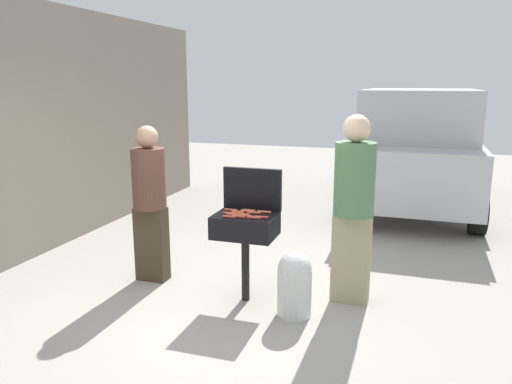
% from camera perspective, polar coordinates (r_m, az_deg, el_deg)
% --- Properties ---
extents(ground_plane, '(24.00, 24.00, 0.00)m').
position_cam_1_polar(ground_plane, '(5.08, -4.86, -12.40)').
color(ground_plane, '#9E998E').
extents(house_wall_side, '(0.24, 8.00, 3.12)m').
position_cam_1_polar(house_wall_side, '(6.95, -23.18, 6.77)').
color(house_wall_side, gray).
rests_on(house_wall_side, ground).
extents(bbq_grill, '(0.60, 0.44, 0.88)m').
position_cam_1_polar(bbq_grill, '(4.83, -1.24, -4.23)').
color(bbq_grill, black).
rests_on(bbq_grill, ground).
extents(grill_lid_open, '(0.60, 0.05, 0.42)m').
position_cam_1_polar(grill_lid_open, '(4.95, -0.43, 0.36)').
color(grill_lid_open, black).
rests_on(grill_lid_open, bbq_grill).
extents(hot_dog_0, '(0.13, 0.04, 0.03)m').
position_cam_1_polar(hot_dog_0, '(4.66, 0.63, -2.91)').
color(hot_dog_0, '#AD4228').
rests_on(hot_dog_0, bbq_grill).
extents(hot_dog_1, '(0.13, 0.03, 0.03)m').
position_cam_1_polar(hot_dog_1, '(4.89, -0.78, -2.14)').
color(hot_dog_1, '#AD4228').
rests_on(hot_dog_1, bbq_grill).
extents(hot_dog_2, '(0.13, 0.03, 0.03)m').
position_cam_1_polar(hot_dog_2, '(4.80, -3.05, -2.47)').
color(hot_dog_2, '#B74C33').
rests_on(hot_dog_2, bbq_grill).
extents(hot_dog_3, '(0.13, 0.03, 0.03)m').
position_cam_1_polar(hot_dog_3, '(4.84, -2.10, -2.31)').
color(hot_dog_3, '#C6593D').
rests_on(hot_dog_3, bbq_grill).
extents(hot_dog_4, '(0.13, 0.04, 0.03)m').
position_cam_1_polar(hot_dog_4, '(4.81, -0.24, -2.40)').
color(hot_dog_4, '#C6593D').
rests_on(hot_dog_4, bbq_grill).
extents(hot_dog_5, '(0.13, 0.04, 0.03)m').
position_cam_1_polar(hot_dog_5, '(4.81, -2.15, -2.40)').
color(hot_dog_5, '#AD4228').
rests_on(hot_dog_5, bbq_grill).
extents(hot_dog_6, '(0.13, 0.03, 0.03)m').
position_cam_1_polar(hot_dog_6, '(4.84, 0.96, -2.31)').
color(hot_dog_6, '#C6593D').
rests_on(hot_dog_6, bbq_grill).
extents(hot_dog_7, '(0.13, 0.03, 0.03)m').
position_cam_1_polar(hot_dog_7, '(4.76, -1.56, -2.58)').
color(hot_dog_7, '#AD4228').
rests_on(hot_dog_7, bbq_grill).
extents(hot_dog_8, '(0.13, 0.03, 0.03)m').
position_cam_1_polar(hot_dog_8, '(4.68, -3.10, -2.86)').
color(hot_dog_8, '#AD4228').
rests_on(hot_dog_8, bbq_grill).
extents(hot_dog_9, '(0.13, 0.03, 0.03)m').
position_cam_1_polar(hot_dog_9, '(4.70, -1.16, -2.75)').
color(hot_dog_9, '#B74C33').
rests_on(hot_dog_9, bbq_grill).
extents(hot_dog_10, '(0.13, 0.03, 0.03)m').
position_cam_1_polar(hot_dog_10, '(4.92, -2.91, -2.08)').
color(hot_dog_10, '#B74C33').
rests_on(hot_dog_10, bbq_grill).
extents(hot_dog_11, '(0.13, 0.03, 0.03)m').
position_cam_1_polar(hot_dog_11, '(4.74, -2.65, -2.64)').
color(hot_dog_11, '#B74C33').
rests_on(hot_dog_11, bbq_grill).
extents(hot_dog_12, '(0.13, 0.04, 0.03)m').
position_cam_1_polar(hot_dog_12, '(4.64, -0.23, -2.97)').
color(hot_dog_12, '#B74C33').
rests_on(hot_dog_12, bbq_grill).
extents(hot_dog_13, '(0.13, 0.03, 0.03)m').
position_cam_1_polar(hot_dog_13, '(4.68, -2.01, -2.85)').
color(hot_dog_13, '#B74C33').
rests_on(hot_dog_13, bbq_grill).
extents(hot_dog_14, '(0.13, 0.04, 0.03)m').
position_cam_1_polar(hot_dog_14, '(4.87, -1.00, -2.22)').
color(hot_dog_14, '#C6593D').
rests_on(hot_dog_14, bbq_grill).
extents(propane_tank, '(0.32, 0.32, 0.62)m').
position_cam_1_polar(propane_tank, '(4.68, 4.45, -10.38)').
color(propane_tank, silver).
rests_on(propane_tank, ground).
extents(person_left, '(0.36, 0.36, 1.70)m').
position_cam_1_polar(person_left, '(5.42, -12.15, -0.71)').
color(person_left, '#3F3323').
rests_on(person_left, ground).
extents(person_right, '(0.39, 0.39, 1.85)m').
position_cam_1_polar(person_right, '(4.84, 11.18, -1.27)').
color(person_right, gray).
rests_on(person_right, ground).
extents(parked_minivan, '(2.06, 4.42, 2.02)m').
position_cam_1_polar(parked_minivan, '(9.02, 18.02, 4.86)').
color(parked_minivan, '#B7B7BC').
rests_on(parked_minivan, ground).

